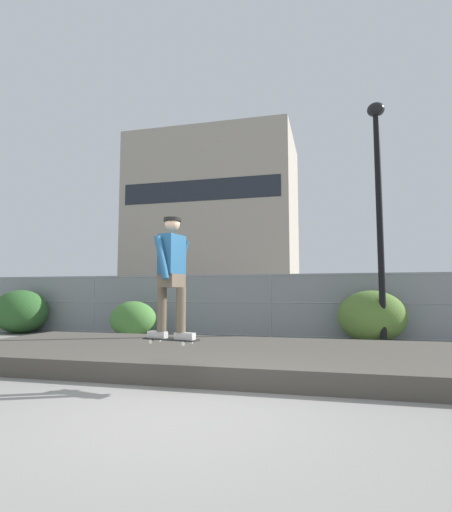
% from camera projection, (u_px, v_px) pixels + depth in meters
% --- Properties ---
extents(ground_plane, '(120.00, 120.00, 0.00)m').
position_uv_depth(ground_plane, '(169.00, 415.00, 4.31)').
color(ground_plane, gray).
extents(gravel_berm, '(10.59, 3.89, 0.30)m').
position_uv_depth(gravel_berm, '(235.00, 356.00, 7.34)').
color(gravel_berm, '#4C473F').
rests_on(gravel_berm, ground_plane).
extents(skateboard, '(0.82, 0.36, 0.07)m').
position_uv_depth(skateboard, '(171.00, 340.00, 5.47)').
color(skateboard, black).
extents(skater, '(0.73, 0.61, 1.67)m').
position_uv_depth(skater, '(172.00, 269.00, 5.56)').
color(skater, '#B2ADA8').
rests_on(skater, skateboard).
extents(chain_fence, '(23.27, 0.06, 1.85)m').
position_uv_depth(chain_fence, '(270.00, 305.00, 11.83)').
color(chain_fence, gray).
rests_on(chain_fence, ground_plane).
extents(street_lamp, '(0.44, 0.44, 6.24)m').
position_uv_depth(street_lamp, '(379.00, 190.00, 10.40)').
color(street_lamp, black).
rests_on(street_lamp, ground_plane).
extents(parked_car_near, '(4.53, 2.22, 1.66)m').
position_uv_depth(parked_car_near, '(142.00, 304.00, 16.37)').
color(parked_car_near, navy).
rests_on(parked_car_near, ground_plane).
extents(library_building, '(20.56, 14.27, 21.28)m').
position_uv_depth(library_building, '(216.00, 222.00, 53.73)').
color(library_building, '#9E9384').
rests_on(library_building, ground_plane).
extents(shrub_left, '(1.80, 1.48, 1.39)m').
position_uv_depth(shrub_left, '(20.00, 311.00, 13.23)').
color(shrub_left, '#2D5B28').
rests_on(shrub_left, ground_plane).
extents(shrub_center, '(1.37, 1.12, 1.06)m').
position_uv_depth(shrub_center, '(133.00, 320.00, 11.77)').
color(shrub_center, '#477F38').
rests_on(shrub_center, ground_plane).
extents(shrub_right, '(1.76, 1.44, 1.36)m').
position_uv_depth(shrub_right, '(372.00, 316.00, 10.71)').
color(shrub_right, '#567A33').
rests_on(shrub_right, ground_plane).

